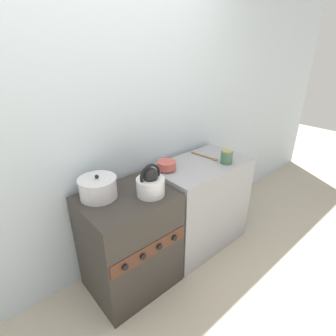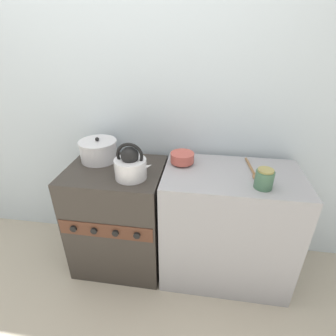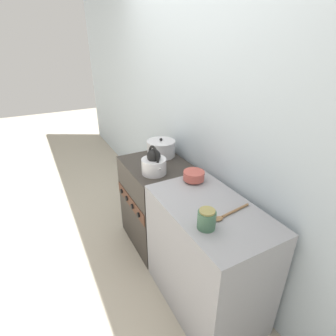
{
  "view_description": "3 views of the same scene",
  "coord_description": "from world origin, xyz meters",
  "views": [
    {
      "loc": [
        -0.83,
        -1.14,
        1.81
      ],
      "look_at": [
        0.37,
        0.23,
        0.96
      ],
      "focal_mm": 28.0,
      "sensor_mm": 36.0,
      "label": 1
    },
    {
      "loc": [
        0.6,
        -1.24,
        1.68
      ],
      "look_at": [
        0.38,
        0.26,
        0.88
      ],
      "focal_mm": 28.0,
      "sensor_mm": 36.0,
      "label": 2
    },
    {
      "loc": [
        1.9,
        -0.63,
        1.83
      ],
      "look_at": [
        0.27,
        0.24,
        0.92
      ],
      "focal_mm": 28.0,
      "sensor_mm": 36.0,
      "label": 3
    }
  ],
  "objects": [
    {
      "name": "enamel_bowl",
      "position": [
        0.46,
        0.36,
        0.91
      ],
      "size": [
        0.16,
        0.16,
        0.08
      ],
      "color": "#B75147",
      "rests_on": "counter"
    },
    {
      "name": "stove",
      "position": [
        0.0,
        0.27,
        0.42
      ],
      "size": [
        0.66,
        0.56,
        0.84
      ],
      "color": "#332D28",
      "rests_on": "ground_plane"
    },
    {
      "name": "wall_back",
      "position": [
        0.0,
        0.61,
        1.25
      ],
      "size": [
        7.0,
        0.06,
        2.5
      ],
      "color": "silver",
      "rests_on": "ground_plane"
    },
    {
      "name": "counter",
      "position": [
        0.8,
        0.27,
        0.43
      ],
      "size": [
        0.9,
        0.53,
        0.87
      ],
      "color": "#99999E",
      "rests_on": "ground_plane"
    },
    {
      "name": "ground_plane",
      "position": [
        0.0,
        0.0,
        0.0
      ],
      "size": [
        12.0,
        12.0,
        0.0
      ],
      "primitive_type": "plane",
      "color": "#B2A893"
    },
    {
      "name": "storage_jar",
      "position": [
        0.95,
        0.12,
        0.93
      ],
      "size": [
        0.11,
        0.11,
        0.12
      ],
      "color": "#3F664C",
      "rests_on": "counter"
    },
    {
      "name": "kettle",
      "position": [
        0.15,
        0.17,
        0.93
      ],
      "size": [
        0.25,
        0.2,
        0.24
      ],
      "color": "silver",
      "rests_on": "stove"
    },
    {
      "name": "cooking_pot",
      "position": [
        -0.15,
        0.39,
        0.91
      ],
      "size": [
        0.27,
        0.27,
        0.18
      ],
      "color": "silver",
      "rests_on": "stove"
    },
    {
      "name": "wooden_spoon",
      "position": [
        0.92,
        0.31,
        0.88
      ],
      "size": [
        0.06,
        0.29,
        0.02
      ],
      "color": "olive",
      "rests_on": "counter"
    }
  ]
}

